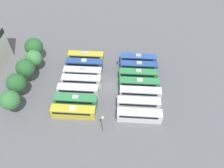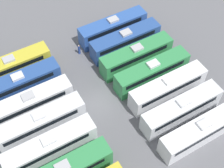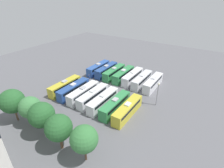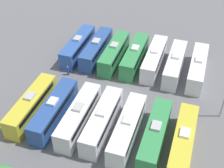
{
  "view_description": "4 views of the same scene",
  "coord_description": "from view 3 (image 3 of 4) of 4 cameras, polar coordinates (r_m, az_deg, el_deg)",
  "views": [
    {
      "loc": [
        -42.55,
        -3.4,
        47.54
      ],
      "look_at": [
        -1.48,
        -0.75,
        2.7
      ],
      "focal_mm": 35.0,
      "sensor_mm": 36.0,
      "label": 1
    },
    {
      "loc": [
        -21.59,
        10.59,
        35.36
      ],
      "look_at": [
        -0.19,
        -1.82,
        3.37
      ],
      "focal_mm": 50.0,
      "sensor_mm": 36.0,
      "label": 2
    },
    {
      "loc": [
        -26.44,
        39.49,
        27.32
      ],
      "look_at": [
        -0.83,
        0.05,
        2.05
      ],
      "focal_mm": 28.0,
      "sensor_mm": 36.0,
      "label": 3
    },
    {
      "loc": [
        -10.47,
        36.06,
        32.02
      ],
      "look_at": [
        1.01,
        1.22,
        2.48
      ],
      "focal_mm": 50.0,
      "sensor_mm": 36.0,
      "label": 4
    }
  ],
  "objects": [
    {
      "name": "bus_4",
      "position": [
        61.92,
        0.65,
        3.84
      ],
      "size": [
        2.46,
        11.31,
        3.52
      ],
      "color": "#338C4C",
      "rests_on": "ground_plane"
    },
    {
      "name": "bus_11",
      "position": [
        50.17,
        -9.34,
        -2.83
      ],
      "size": [
        2.46,
        11.31,
        3.52
      ],
      "color": "silver",
      "rests_on": "ground_plane"
    },
    {
      "name": "tree_4",
      "position": [
        45.28,
        -29.82,
        -4.91
      ],
      "size": [
        5.59,
        5.59,
        8.19
      ],
      "color": "brown",
      "rests_on": "ground_plane"
    },
    {
      "name": "tree_0",
      "position": [
        31.32,
        -9.11,
        -17.31
      ],
      "size": [
        4.92,
        4.92,
        7.61
      ],
      "color": "brown",
      "rests_on": "ground_plane"
    },
    {
      "name": "tree_1",
      "position": [
        34.36,
        -17.04,
        -13.52
      ],
      "size": [
        5.15,
        5.15,
        7.73
      ],
      "color": "brown",
      "rests_on": "ground_plane"
    },
    {
      "name": "bus_1",
      "position": [
        57.42,
        9.73,
        1.35
      ],
      "size": [
        2.46,
        11.31,
        3.52
      ],
      "color": "silver",
      "rests_on": "ground_plane"
    },
    {
      "name": "bus_6",
      "position": [
        65.65,
        -4.49,
        5.23
      ],
      "size": [
        2.46,
        11.31,
        3.52
      ],
      "color": "#2D56A8",
      "rests_on": "ground_plane"
    },
    {
      "name": "light_pole",
      "position": [
        46.5,
        14.76,
        -1.94
      ],
      "size": [
        0.6,
        0.6,
        6.74
      ],
      "color": "gray",
      "rests_on": "ground_plane"
    },
    {
      "name": "bus_7",
      "position": [
        43.08,
        5.07,
        -8.32
      ],
      "size": [
        2.46,
        11.31,
        3.52
      ],
      "color": "gold",
      "rests_on": "ground_plane"
    },
    {
      "name": "bus_0",
      "position": [
        56.37,
        13.24,
        0.44
      ],
      "size": [
        2.46,
        11.31,
        3.52
      ],
      "color": "white",
      "rests_on": "ground_plane"
    },
    {
      "name": "bus_5",
      "position": [
        63.87,
        -1.87,
        4.62
      ],
      "size": [
        2.46,
        11.31,
        3.52
      ],
      "color": "#284C93",
      "rests_on": "ground_plane"
    },
    {
      "name": "bus_8",
      "position": [
        44.54,
        1.01,
        -6.82
      ],
      "size": [
        2.46,
        11.31,
        3.52
      ],
      "color": "#338C4C",
      "rests_on": "ground_plane"
    },
    {
      "name": "tree_2",
      "position": [
        38.27,
        -22.0,
        -9.35
      ],
      "size": [
        5.34,
        5.34,
        7.96
      ],
      "color": "brown",
      "rests_on": "ground_plane"
    },
    {
      "name": "bus_3",
      "position": [
        60.41,
        3.72,
        3.13
      ],
      "size": [
        2.46,
        11.31,
        3.52
      ],
      "color": "#338C4C",
      "rests_on": "ground_plane"
    },
    {
      "name": "ground_plane",
      "position": [
        54.82,
        -0.69,
        -1.64
      ],
      "size": [
        122.35,
        122.35,
        0.0
      ],
      "primitive_type": "plane",
      "color": "slate"
    },
    {
      "name": "bus_10",
      "position": [
        48.33,
        -6.25,
        -3.9
      ],
      "size": [
        2.46,
        11.31,
        3.52
      ],
      "color": "silver",
      "rests_on": "ground_plane"
    },
    {
      "name": "bus_2",
      "position": [
        59.18,
        6.72,
        2.43
      ],
      "size": [
        2.46,
        11.31,
        3.52
      ],
      "color": "white",
      "rests_on": "ground_plane"
    },
    {
      "name": "bus_9",
      "position": [
        46.21,
        -2.95,
        -5.41
      ],
      "size": [
        2.46,
        11.31,
        3.52
      ],
      "color": "white",
      "rests_on": "ground_plane"
    },
    {
      "name": "bus_13",
      "position": [
        54.81,
        -15.12,
        -0.64
      ],
      "size": [
        2.46,
        11.31,
        3.52
      ],
      "color": "gold",
      "rests_on": "ground_plane"
    },
    {
      "name": "tree_3",
      "position": [
        42.49,
        -25.19,
        -6.94
      ],
      "size": [
        4.89,
        4.89,
        7.21
      ],
      "color": "brown",
      "rests_on": "ground_plane"
    },
    {
      "name": "bus_12",
      "position": [
        52.47,
        -12.46,
        -1.67
      ],
      "size": [
        2.46,
        11.31,
        3.52
      ],
      "color": "#284C93",
      "rests_on": "ground_plane"
    },
    {
      "name": "worker_person",
      "position": [
        61.01,
        -7.48,
        2.24
      ],
      "size": [
        0.36,
        0.36,
        1.75
      ],
      "color": "navy",
      "rests_on": "ground_plane"
    }
  ]
}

